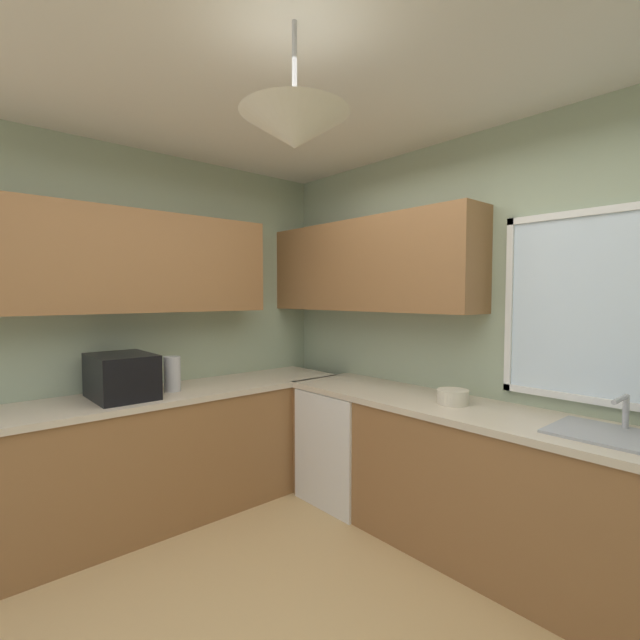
% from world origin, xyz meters
% --- Properties ---
extents(room_shell, '(4.02, 3.39, 2.70)m').
position_xyz_m(room_shell, '(-0.37, 0.47, 1.77)').
color(room_shell, '#9EAD8E').
rests_on(room_shell, ground_plane).
extents(counter_run_left, '(0.65, 3.00, 0.89)m').
position_xyz_m(counter_run_left, '(-1.64, 0.00, 0.45)').
color(counter_run_left, olive).
rests_on(counter_run_left, ground_plane).
extents(counter_run_back, '(3.11, 0.65, 0.89)m').
position_xyz_m(counter_run_back, '(0.21, 1.32, 0.45)').
color(counter_run_back, olive).
rests_on(counter_run_back, ground_plane).
extents(dishwasher, '(0.60, 0.60, 0.85)m').
position_xyz_m(dishwasher, '(-0.98, 1.29, 0.42)').
color(dishwasher, white).
rests_on(dishwasher, ground_plane).
extents(microwave, '(0.48, 0.36, 0.29)m').
position_xyz_m(microwave, '(-1.64, -0.17, 1.04)').
color(microwave, black).
rests_on(microwave, counter_run_left).
extents(kettle, '(0.11, 0.11, 0.25)m').
position_xyz_m(kettle, '(-1.62, 0.16, 1.02)').
color(kettle, '#B7B7BC').
rests_on(kettle, counter_run_left).
extents(sink_assembly, '(0.55, 0.40, 0.19)m').
position_xyz_m(sink_assembly, '(0.78, 1.33, 0.90)').
color(sink_assembly, '#9EA0A5').
rests_on(sink_assembly, counter_run_back).
extents(bowl, '(0.19, 0.19, 0.09)m').
position_xyz_m(bowl, '(-0.10, 1.32, 0.94)').
color(bowl, beige).
rests_on(bowl, counter_run_back).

